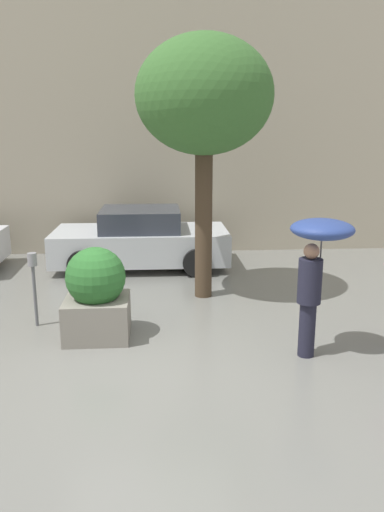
# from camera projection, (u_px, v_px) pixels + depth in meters

# --- Properties ---
(ground_plane) EXTENTS (40.00, 40.00, 0.00)m
(ground_plane) POSITION_uv_depth(u_px,v_px,m) (146.00, 364.00, 6.54)
(ground_plane) COLOR slate
(building_facade) EXTENTS (18.00, 0.30, 6.00)m
(building_facade) POSITION_uv_depth(u_px,v_px,m) (148.00, 130.00, 12.11)
(building_facade) COLOR #9E937F
(building_facade) RESTS_ON ground
(planter_box) EXTENTS (0.93, 0.88, 1.36)m
(planter_box) POSITION_uv_depth(u_px,v_px,m) (96.00, 294.00, 7.26)
(planter_box) COLOR gray
(planter_box) RESTS_ON ground
(person_adult) EXTENTS (0.82, 0.82, 1.87)m
(person_adult) POSITION_uv_depth(u_px,v_px,m) (317.00, 254.00, 6.48)
(person_adult) COLOR #1E1E2D
(person_adult) RESTS_ON ground
(parked_car_near) EXTENTS (3.85, 2.06, 1.31)m
(parked_car_near) POSITION_uv_depth(u_px,v_px,m) (141.00, 240.00, 11.18)
(parked_car_near) COLOR #B7BCC1
(parked_car_near) RESTS_ON ground
(street_tree) EXTENTS (2.35, 2.35, 4.56)m
(street_tree) POSITION_uv_depth(u_px,v_px,m) (204.00, 98.00, 8.44)
(street_tree) COLOR #423323
(street_tree) RESTS_ON ground
(parking_meter) EXTENTS (0.14, 0.14, 1.17)m
(parking_meter) POSITION_uv_depth(u_px,v_px,m) (33.00, 274.00, 7.63)
(parking_meter) COLOR #595B60
(parking_meter) RESTS_ON ground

